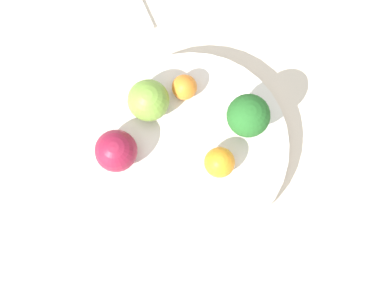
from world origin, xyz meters
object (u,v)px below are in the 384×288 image
Objects in this scene: apple_red at (149,100)px; napkin at (93,17)px; broccoli at (250,119)px; apple_green at (116,151)px; orange_back at (220,162)px; orange_front at (184,87)px; bowl at (192,148)px.

apple_red is 0.36× the size of napkin.
broccoli reaches higher than apple_green.
apple_green is (0.03, 0.18, -0.02)m from broccoli.
broccoli is 0.18m from apple_green.
orange_back is 0.30m from napkin.
orange_front reaches higher than napkin.
apple_green reaches higher than napkin.
orange_back is (-0.03, 0.06, -0.02)m from broccoli.
broccoli is 0.30m from napkin.
apple_green reaches higher than orange_back.
bowl is at bearing -105.69° from apple_green.
orange_back is (-0.12, -0.00, 0.00)m from orange_front.
apple_red is at bearing 91.34° from orange_front.
apple_green is (-0.05, 0.07, -0.00)m from apple_red.
broccoli is 1.33× the size of apple_red.
orange_back is at bearing -148.86° from bowl.
apple_red and apple_green have the same top height.
apple_red reaches higher than orange_front.
orange_front is at bearing -15.14° from bowl.
napkin is at bearing 25.21° from orange_front.
orange_back is at bearing -178.52° from orange_front.
orange_front is at bearing -154.79° from napkin.
apple_green is at bearing 61.28° from orange_back.
napkin is at bearing -10.13° from apple_green.
napkin is at bearing 13.52° from bowl.
orange_front is at bearing 36.54° from broccoli.
orange_front is (0.05, -0.12, -0.01)m from apple_green.
broccoli reaches higher than bowl.
apple_green is (0.03, 0.10, 0.05)m from bowl.
orange_front is at bearing 1.48° from orange_back.
apple_red is (0.07, 0.03, 0.05)m from bowl.
broccoli is at bearing -143.46° from orange_front.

